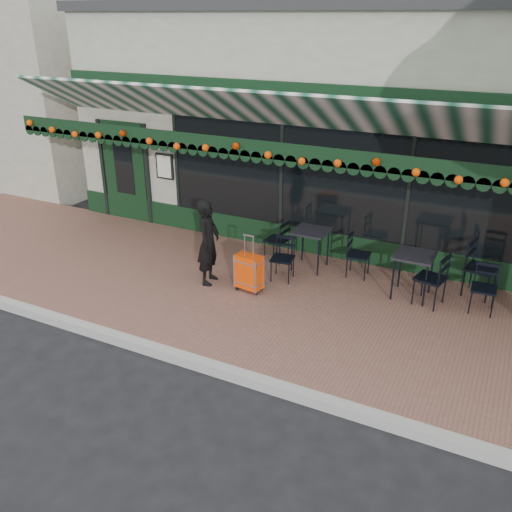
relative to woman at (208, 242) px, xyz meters
The scene contains 15 objects.
ground 2.64m from the woman, 53.74° to the right, with size 80.00×80.00×0.00m, color black.
sidewalk 1.68m from the woman, ahead, with size 18.00×4.00×0.15m, color brown.
curb 2.68m from the woman, 54.81° to the right, with size 18.00×0.16×0.15m, color #9E9E99.
restaurant_building 6.17m from the woman, 75.88° to the left, with size 12.00×9.60×4.50m.
neighbor_building_left 13.09m from the woman, 152.52° to the left, with size 12.00×8.00×4.80m, color #B0AD9A.
woman is the anchor object (origin of this frame).
suitcase 0.87m from the woman, ahead, with size 0.47×0.31×1.00m.
cafe_table_a 3.41m from the woman, 17.61° to the left, with size 0.62×0.62×0.76m.
cafe_table_b 1.89m from the woman, 44.35° to the left, with size 0.61×0.61×0.75m.
chair_a_left 3.68m from the woman, 14.16° to the left, with size 0.45×0.45×0.89m, color black, non-canonical shape.
chair_a_right 4.54m from the woman, 20.31° to the left, with size 0.47×0.47×0.95m, color black, non-canonical shape.
chair_a_front 4.49m from the woman, 13.21° to the left, with size 0.39×0.39×0.78m, color black, non-canonical shape.
chair_b_left 1.56m from the woman, 64.55° to the left, with size 0.40×0.40×0.80m, color black, non-canonical shape.
chair_b_right 2.66m from the woman, 31.80° to the left, with size 0.40×0.40×0.79m, color black, non-canonical shape.
chair_b_front 1.33m from the woman, 30.99° to the left, with size 0.39×0.39×0.78m, color black, non-canonical shape.
Camera 1 is at (3.05, -5.23, 4.43)m, focal length 38.00 mm.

